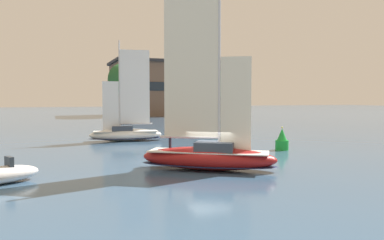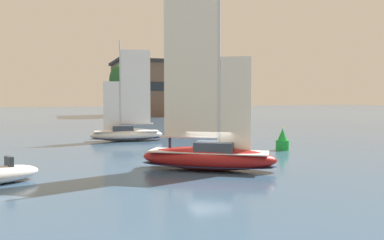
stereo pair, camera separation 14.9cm
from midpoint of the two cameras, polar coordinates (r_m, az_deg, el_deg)
The scene contains 9 objects.
ground_plane at distance 24.77m, azimuth 2.30°, elevation -7.58°, with size 400.00×400.00×0.00m, color #385675.
waterfront_building at distance 107.55m, azimuth -4.40°, elevation 4.80°, with size 29.20×19.02×15.03m.
tree_shore_left at distance 104.88m, azimuth 4.47°, elevation 5.50°, with size 6.08×6.08×12.52m.
tree_shore_right at distance 94.77m, azimuth -10.82°, elevation 6.02°, with size 6.46×6.46×13.30m.
sailboat_main at distance 24.61m, azimuth 2.32°, elevation -5.31°, with size 8.90×7.00×12.35m.
sailboat_moored_mid_channel at distance 41.93m, azimuth -10.16°, elevation -1.93°, with size 8.23×3.30×11.00m.
sailboat_moored_outer_mooring at distance 68.65m, azimuth 2.79°, elevation -0.05°, with size 6.29×6.97×10.12m.
motor_tender at distance 23.26m, azimuth -27.17°, elevation -7.41°, with size 4.32×3.19×1.54m.
channel_buoy at distance 34.96m, azimuth 13.43°, elevation -3.09°, with size 1.18×1.18×2.13m.
Camera 1 is at (-9.57, -22.37, 4.66)m, focal length 35.00 mm.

